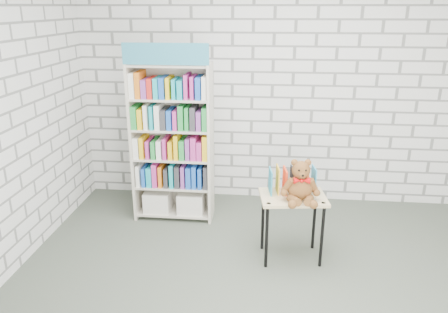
# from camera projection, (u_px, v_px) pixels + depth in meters

# --- Properties ---
(ground) EXTENTS (4.50, 4.50, 0.00)m
(ground) POSITION_uv_depth(u_px,v_px,m) (266.00, 296.00, 3.60)
(ground) COLOR #434B3F
(ground) RESTS_ON ground
(room_shell) EXTENTS (4.52, 4.02, 2.81)m
(room_shell) POSITION_uv_depth(u_px,v_px,m) (275.00, 79.00, 3.01)
(room_shell) COLOR silver
(room_shell) RESTS_ON ground
(bookshelf) EXTENTS (0.86, 0.33, 1.93)m
(bookshelf) POSITION_uv_depth(u_px,v_px,m) (173.00, 142.00, 4.69)
(bookshelf) COLOR beige
(bookshelf) RESTS_ON ground
(display_table) EXTENTS (0.64, 0.48, 0.63)m
(display_table) POSITION_uv_depth(u_px,v_px,m) (293.00, 205.00, 3.98)
(display_table) COLOR tan
(display_table) RESTS_ON ground
(table_books) EXTENTS (0.43, 0.23, 0.24)m
(table_books) POSITION_uv_depth(u_px,v_px,m) (292.00, 179.00, 4.00)
(table_books) COLOR teal
(table_books) RESTS_ON display_table
(teddy_bear) EXTENTS (0.35, 0.33, 0.38)m
(teddy_bear) POSITION_uv_depth(u_px,v_px,m) (301.00, 185.00, 3.81)
(teddy_bear) COLOR brown
(teddy_bear) RESTS_ON display_table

